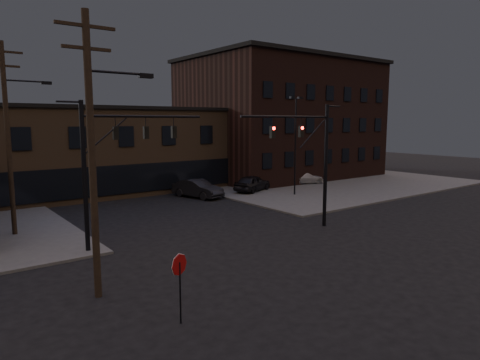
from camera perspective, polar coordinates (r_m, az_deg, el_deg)
name	(u,v)px	position (r m, az deg, el deg)	size (l,w,h in m)	color
ground	(303,263)	(21.75, 8.45, -10.84)	(140.00, 140.00, 0.00)	black
sidewalk_ne	(302,178)	(52.18, 8.24, 0.21)	(30.00, 30.00, 0.15)	#474744
building_row	(103,151)	(44.98, -17.78, 3.74)	(40.00, 12.00, 8.00)	brown
building_right	(280,121)	(54.61, 5.38, 7.89)	(22.00, 16.00, 14.00)	black
traffic_signal_near	(314,153)	(27.67, 9.82, 3.58)	(7.12, 0.24, 8.00)	black
traffic_signal_far	(108,158)	(23.86, -17.18, 2.88)	(7.12, 0.24, 8.00)	black
stop_sign	(180,272)	(15.01, -8.06, -12.05)	(0.72, 0.33, 2.48)	black
utility_pole_near	(93,149)	(17.26, -18.98, 3.88)	(3.70, 0.28, 11.00)	black
utility_pole_mid	(9,135)	(28.72, -28.44, 5.29)	(3.70, 0.28, 11.50)	black
lot_light_a	(296,137)	(39.73, 7.41, 5.73)	(1.50, 0.28, 9.14)	black
lot_light_b	(303,134)	(47.50, 8.38, 6.05)	(1.50, 0.28, 9.14)	black
parked_car_lot_a	(252,183)	(41.74, 1.66, -0.40)	(1.88, 4.68, 1.59)	black
parked_car_lot_b	(305,178)	(47.41, 8.60, 0.30)	(1.76, 4.33, 1.26)	#ABABAD
car_crossing	(198,189)	(39.24, -5.68, -1.14)	(1.76, 5.05, 1.66)	black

